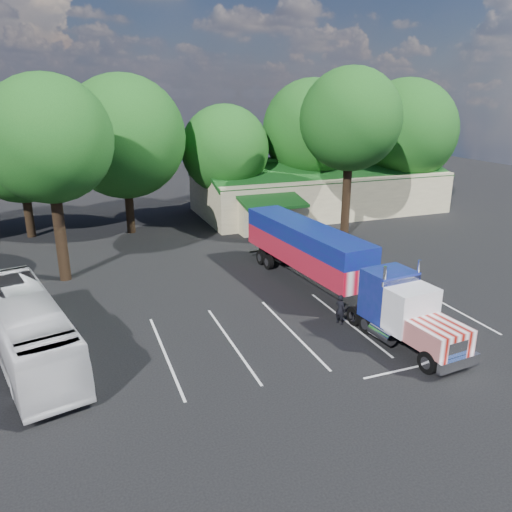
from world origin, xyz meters
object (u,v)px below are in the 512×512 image
object	(u,v)px
semi_truck	(327,259)
tour_bus	(27,329)
woman	(340,309)
silver_sedan	(261,222)
bicycle	(281,240)

from	to	relation	value
semi_truck	tour_bus	distance (m)	16.20
semi_truck	woman	xyz separation A→B (m)	(-1.20, -3.81, -1.40)
semi_truck	woman	distance (m)	4.23
tour_bus	silver_sedan	size ratio (longest dim) A/B	2.91
semi_truck	silver_sedan	world-z (taller)	semi_truck
bicycle	tour_bus	bearing A→B (deg)	-142.44
silver_sedan	semi_truck	bearing A→B (deg)	178.17
bicycle	silver_sedan	world-z (taller)	silver_sedan
tour_bus	silver_sedan	distance (m)	25.23
bicycle	woman	bearing A→B (deg)	-98.52
bicycle	tour_bus	world-z (taller)	tour_bus
semi_truck	bicycle	size ratio (longest dim) A/B	11.08
bicycle	silver_sedan	bearing A→B (deg)	88.35
bicycle	semi_truck	bearing A→B (deg)	-96.08
semi_truck	woman	size ratio (longest dim) A/B	11.64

